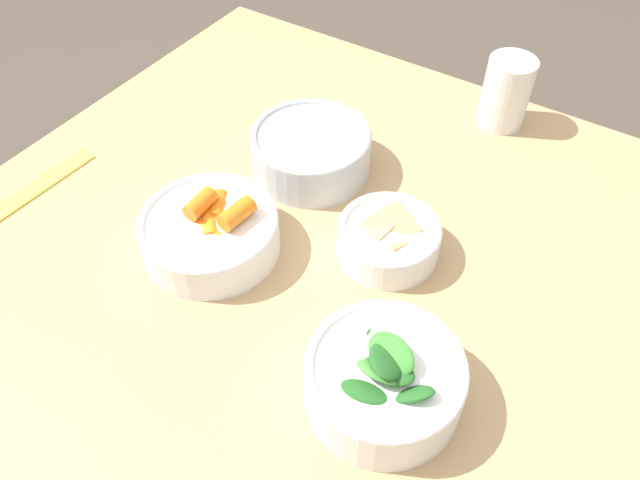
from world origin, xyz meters
name	(u,v)px	position (x,y,z in m)	size (l,w,h in m)	color
dining_table	(267,357)	(0.00, 0.00, 0.64)	(1.05, 0.87, 0.77)	tan
bowl_carrots	(210,231)	(0.03, 0.09, 0.80)	(0.16, 0.16, 0.07)	white
bowl_greens	(384,380)	(-0.04, -0.18, 0.80)	(0.16, 0.15, 0.09)	white
bowl_beans_hotdog	(311,152)	(0.22, 0.07, 0.80)	(0.16, 0.16, 0.06)	silver
bowl_cookies	(388,237)	(0.14, -0.09, 0.79)	(0.12, 0.12, 0.05)	white
ruler	(11,205)	(-0.06, 0.36, 0.77)	(0.26, 0.04, 0.00)	#EADB4C
cup	(506,92)	(0.45, -0.10, 0.82)	(0.07, 0.07, 0.10)	silver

